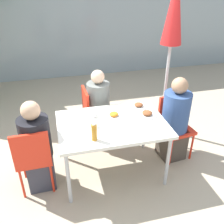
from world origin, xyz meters
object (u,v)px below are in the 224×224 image
object	(u,v)px
person_far	(99,110)
closed_umbrella	(173,20)
person_left	(37,149)
person_right	(175,122)
bottle	(94,132)
salad_bowl	(90,115)
chair_right	(174,122)
chair_far	(93,111)
chair_left	(33,156)
drinking_cup	(93,124)

from	to	relation	value
person_far	closed_umbrella	xyz separation A→B (m)	(1.07, 0.06, 1.21)
person_left	person_far	xyz separation A→B (m)	(0.87, 0.73, 0.01)
person_right	bottle	bearing A→B (deg)	12.01
closed_umbrella	bottle	distance (m)	1.92
closed_umbrella	salad_bowl	xyz separation A→B (m)	(-1.27, -0.56, -0.99)
chair_right	bottle	bearing A→B (deg)	14.99
chair_far	person_left	bearing A→B (deg)	-48.05
closed_umbrella	salad_bowl	size ratio (longest dim) A/B	16.65
person_right	chair_far	size ratio (longest dim) A/B	1.37
chair_left	chair_right	distance (m)	1.92
chair_right	salad_bowl	xyz separation A→B (m)	(-1.17, 0.02, 0.26)
salad_bowl	bottle	bearing A→B (deg)	-94.52
person_left	chair_far	distance (m)	1.11
bottle	salad_bowl	bearing A→B (deg)	85.48
closed_umbrella	bottle	bearing A→B (deg)	-140.95
closed_umbrella	chair_right	bearing A→B (deg)	-100.03
chair_far	salad_bowl	world-z (taller)	chair_far
chair_right	person_far	xyz separation A→B (m)	(-0.97, 0.51, 0.04)
chair_left	salad_bowl	world-z (taller)	chair_left
person_left	chair_left	bearing A→B (deg)	-122.03
person_left	bottle	bearing A→B (deg)	-24.52
chair_far	closed_umbrella	size ratio (longest dim) A/B	0.36
person_far	closed_umbrella	size ratio (longest dim) A/B	0.49
person_far	salad_bowl	xyz separation A→B (m)	(-0.20, -0.49, 0.23)
person_right	drinking_cup	world-z (taller)	person_right
chair_left	bottle	world-z (taller)	bottle
person_left	person_far	distance (m)	1.13
person_far	bottle	size ratio (longest dim) A/B	5.53
chair_left	person_right	world-z (taller)	person_right
chair_left	closed_umbrella	size ratio (longest dim) A/B	0.36
chair_far	closed_umbrella	xyz separation A→B (m)	(1.16, 0.02, 1.25)
person_right	salad_bowl	distance (m)	1.15
chair_right	person_far	size ratio (longest dim) A/B	0.75
chair_right	person_far	world-z (taller)	person_far
chair_left	person_left	bearing A→B (deg)	57.97
bottle	salad_bowl	distance (m)	0.51
chair_right	salad_bowl	size ratio (longest dim) A/B	6.07
drinking_cup	chair_left	bearing A→B (deg)	-174.21
closed_umbrella	drinking_cup	world-z (taller)	closed_umbrella
chair_left	closed_umbrella	world-z (taller)	closed_umbrella
closed_umbrella	drinking_cup	xyz separation A→B (m)	(-1.28, -0.80, -0.97)
bottle	drinking_cup	xyz separation A→B (m)	(0.03, 0.26, -0.06)
person_left	chair_far	xyz separation A→B (m)	(0.79, 0.77, -0.03)
chair_left	chair_far	world-z (taller)	same
bottle	person_left	bearing A→B (deg)	156.79
chair_far	chair_right	bearing A→B (deg)	59.82
person_far	closed_umbrella	world-z (taller)	closed_umbrella
person_left	drinking_cup	distance (m)	0.71
chair_left	salad_bowl	size ratio (longest dim) A/B	6.07
drinking_cup	chair_far	bearing A→B (deg)	80.88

